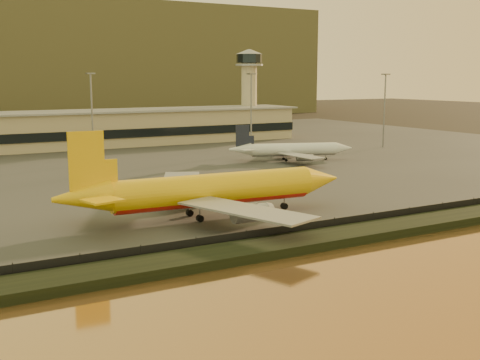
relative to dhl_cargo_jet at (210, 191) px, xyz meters
name	(u,v)px	position (x,y,z in m)	size (l,w,h in m)	color
ground	(279,218)	(10.51, -5.83, -4.94)	(900.00, 900.00, 0.00)	black
embankment	(340,236)	(10.51, -22.83, -4.24)	(320.00, 7.00, 1.40)	black
tarmac	(112,156)	(10.51, 89.17, -4.84)	(320.00, 220.00, 0.20)	#2D2D2D
perimeter_fence	(324,227)	(10.51, -18.83, -3.64)	(300.00, 0.05, 2.20)	black
terminal_building	(43,131)	(-4.01, 119.72, 1.30)	(202.00, 25.00, 12.60)	tan
control_tower	(249,84)	(80.51, 125.17, 16.72)	(11.20, 11.20, 35.50)	tan
apron_light_masts	(182,108)	(25.51, 69.17, 10.76)	(152.20, 12.20, 25.40)	slate
dhl_cargo_jet	(210,191)	(0.00, 0.00, 0.00)	(53.15, 52.02, 15.88)	#E9AF0C
white_narrowbody_jet	(292,150)	(53.22, 53.31, -1.56)	(36.04, 34.17, 10.66)	silver
gse_vehicle_yellow	(256,179)	(25.24, 26.49, -3.97)	(3.45, 1.55, 1.55)	#E9AF0C
gse_vehicle_white	(105,193)	(-10.81, 26.39, -3.80)	(4.18, 1.88, 1.88)	silver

